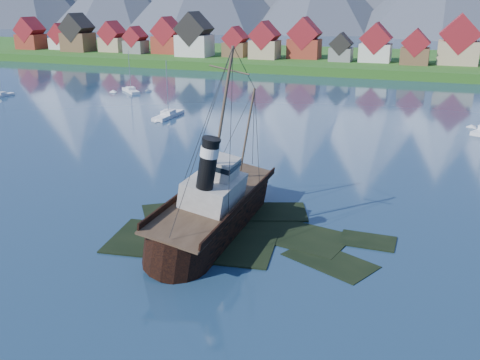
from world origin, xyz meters
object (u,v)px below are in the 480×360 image
(tugboat_wreck, at_px, (216,203))
(sailboat_b, at_px, (2,96))
(sailboat_a, at_px, (168,116))
(sailboat_c, at_px, (131,91))

(tugboat_wreck, bearing_deg, sailboat_b, 145.08)
(sailboat_a, height_order, sailboat_c, sailboat_a)
(sailboat_a, relative_size, sailboat_b, 1.26)
(sailboat_b, distance_m, sailboat_c, 34.17)
(sailboat_b, bearing_deg, sailboat_c, 40.04)
(sailboat_a, xyz_separation_m, sailboat_b, (-54.17, 7.72, -0.05))
(tugboat_wreck, bearing_deg, sailboat_c, 126.25)
(sailboat_b, xyz_separation_m, sailboat_c, (28.88, 18.27, 0.03))
(sailboat_b, height_order, sailboat_c, sailboat_c)
(sailboat_a, relative_size, sailboat_c, 1.08)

